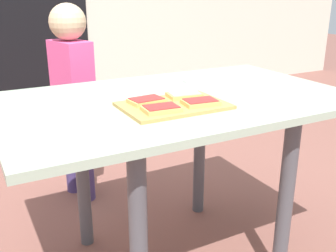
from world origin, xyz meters
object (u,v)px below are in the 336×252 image
Objects in this scene: dining_table at (177,123)px; pizza_slice_far_right at (184,95)px; pizza_slice_near_right at (201,102)px; child_left at (73,89)px; plate_white_right at (209,80)px; pizza_slice_near_left at (161,109)px; cutting_board at (174,105)px; pizza_slice_far_left at (147,101)px.

pizza_slice_far_right is (0.00, -0.05, 0.13)m from dining_table.
pizza_slice_far_right is 1.01× the size of pizza_slice_near_right.
child_left is (-0.20, 0.95, -0.14)m from pizza_slice_near_right.
pizza_slice_far_right reaches higher than plate_white_right.
child_left is at bearing 126.83° from plate_white_right.
dining_table is 5.83× the size of plate_white_right.
child_left reaches higher than pizza_slice_near_left.
pizza_slice_near_left is 0.16m from pizza_slice_near_right.
pizza_slice_far_right is 0.34m from plate_white_right.
dining_table is at bearing 91.08° from pizza_slice_far_right.
child_left is (-0.12, 0.90, -0.12)m from cutting_board.
pizza_slice_near_right is at bearing -127.42° from plate_white_right.
child_left is at bearing 103.66° from pizza_slice_far_right.
pizza_slice_near_right is 0.57× the size of plate_white_right.
pizza_slice_far_right is at bearing 37.05° from pizza_slice_near_left.
pizza_slice_far_left is 0.98× the size of pizza_slice_near_right.
dining_table is 0.14m from pizza_slice_far_right.
pizza_slice_far_right is at bearing 90.01° from pizza_slice_near_right.
cutting_board is at bearing 35.97° from pizza_slice_near_left.
pizza_slice_far_left is 0.56× the size of plate_white_right.
pizza_slice_far_right and pizza_slice_near_left have the same top height.
pizza_slice_near_right is at bearing -89.99° from pizza_slice_far_right.
pizza_slice_far_right is 1.03× the size of pizza_slice_near_left.
pizza_slice_near_left is at bearing -178.01° from pizza_slice_near_right.
pizza_slice_far_right reaches higher than cutting_board.
child_left is at bearing 97.75° from cutting_board.
plate_white_right is (0.26, 0.22, -0.02)m from pizza_slice_far_right.
pizza_slice_near_left is 0.11m from pizza_slice_far_left.
pizza_slice_near_left and pizza_slice_near_right have the same top height.
pizza_slice_near_right is at bearing 1.99° from pizza_slice_near_left.
pizza_slice_far_right is at bearing -88.92° from dining_table.
pizza_slice_far_right and pizza_slice_near_right have the same top height.
pizza_slice_near_left is at bearing -140.56° from plate_white_right.
child_left is (-0.05, 0.95, -0.14)m from pizza_slice_near_left.
child_left is (-0.46, 0.61, -0.12)m from plate_white_right.
pizza_slice_far_left is 0.47m from plate_white_right.
child_left is (-0.04, 0.84, -0.14)m from pizza_slice_far_left.
pizza_slice_far_left is at bearing 90.51° from pizza_slice_near_left.
pizza_slice_far_left is (-0.00, 0.11, 0.00)m from pizza_slice_near_left.
plate_white_right is 0.21× the size of child_left.
pizza_slice_near_left is (-0.16, -0.12, 0.00)m from pizza_slice_far_right.
pizza_slice_near_right is 0.12× the size of child_left.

